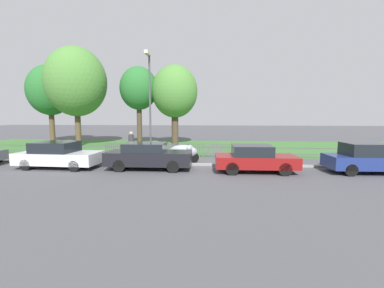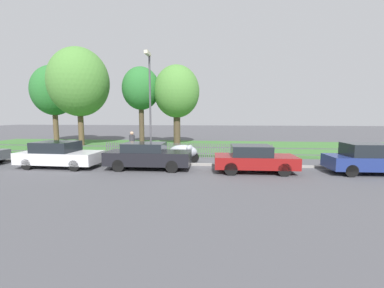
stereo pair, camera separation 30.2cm
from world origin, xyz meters
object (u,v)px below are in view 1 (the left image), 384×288
(parked_car_red_compact, at_px, (254,158))
(parked_car_navy_estate, at_px, (149,156))
(pedestrian_near_fence, at_px, (131,143))
(street_lamp, at_px, (149,96))
(tree_behind_motorcycle, at_px, (76,82))
(covered_motorcycle, at_px, (184,152))
(parked_car_white_van, at_px, (367,158))
(tree_mid_park, at_px, (139,89))
(tree_far_left, at_px, (175,92))
(parked_car_black_saloon, at_px, (59,155))
(tree_nearest_kerb, at_px, (50,90))

(parked_car_red_compact, bearing_deg, parked_car_navy_estate, 176.56)
(pedestrian_near_fence, distance_m, street_lamp, 3.67)
(parked_car_navy_estate, xyz_separation_m, tree_behind_motorcycle, (-9.09, 9.79, 5.09))
(parked_car_red_compact, xyz_separation_m, covered_motorcycle, (-3.77, 2.31, -0.03))
(parked_car_navy_estate, xyz_separation_m, pedestrian_near_fence, (-1.97, 3.28, 0.28))
(parked_car_white_van, bearing_deg, tree_mid_park, 141.04)
(tree_behind_motorcycle, xyz_separation_m, tree_mid_park, (5.46, 1.10, -0.55))
(parked_car_white_van, xyz_separation_m, pedestrian_near_fence, (-12.72, 3.29, 0.27))
(parked_car_white_van, distance_m, tree_behind_motorcycle, 22.70)
(parked_car_white_van, height_order, tree_far_left, tree_far_left)
(parked_car_black_saloon, distance_m, parked_car_white_van, 15.60)
(tree_nearest_kerb, relative_size, pedestrian_near_fence, 4.53)
(covered_motorcycle, bearing_deg, parked_car_navy_estate, -122.01)
(parked_car_black_saloon, distance_m, parked_car_red_compact, 10.22)
(parked_car_black_saloon, distance_m, parked_car_navy_estate, 4.86)
(pedestrian_near_fence, bearing_deg, tree_nearest_kerb, 156.95)
(parked_car_black_saloon, distance_m, pedestrian_near_fence, 4.41)
(tree_behind_motorcycle, xyz_separation_m, tree_far_left, (8.81, 1.31, -0.83))
(tree_mid_park, distance_m, street_lamp, 9.78)
(parked_car_black_saloon, height_order, parked_car_red_compact, parked_car_black_saloon)
(parked_car_black_saloon, distance_m, tree_mid_park, 11.91)
(parked_car_black_saloon, height_order, tree_far_left, tree_far_left)
(tree_mid_park, bearing_deg, parked_car_red_compact, -50.94)
(tree_nearest_kerb, bearing_deg, tree_behind_motorcycle, -31.75)
(parked_car_navy_estate, relative_size, tree_far_left, 0.58)
(parked_car_white_van, distance_m, covered_motorcycle, 9.39)
(tree_mid_park, bearing_deg, pedestrian_near_fence, -77.65)
(parked_car_black_saloon, relative_size, covered_motorcycle, 2.26)
(parked_car_white_van, distance_m, tree_mid_park, 18.61)
(pedestrian_near_fence, relative_size, street_lamp, 0.28)
(parked_car_navy_estate, distance_m, street_lamp, 3.68)
(pedestrian_near_fence, bearing_deg, street_lamp, -26.84)
(parked_car_red_compact, relative_size, covered_motorcycle, 2.08)
(tree_mid_park, bearing_deg, tree_nearest_kerb, 171.03)
(street_lamp, bearing_deg, covered_motorcycle, 9.75)
(parked_car_white_van, height_order, tree_behind_motorcycle, tree_behind_motorcycle)
(tree_behind_motorcycle, bearing_deg, covered_motorcycle, -35.71)
(covered_motorcycle, relative_size, tree_nearest_kerb, 0.24)
(tree_far_left, bearing_deg, tree_nearest_kerb, 174.22)
(parked_car_red_compact, distance_m, tree_behind_motorcycle, 18.31)
(parked_car_navy_estate, height_order, tree_far_left, tree_far_left)
(tree_behind_motorcycle, distance_m, tree_far_left, 8.95)
(parked_car_navy_estate, height_order, parked_car_red_compact, parked_car_navy_estate)
(covered_motorcycle, height_order, street_lamp, street_lamp)
(tree_nearest_kerb, bearing_deg, covered_motorcycle, -34.62)
(tree_mid_park, height_order, street_lamp, tree_mid_park)
(parked_car_white_van, bearing_deg, parked_car_black_saloon, 178.34)
(parked_car_red_compact, relative_size, tree_mid_park, 0.54)
(parked_car_white_van, height_order, pedestrian_near_fence, pedestrian_near_fence)
(covered_motorcycle, relative_size, tree_behind_motorcycle, 0.21)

